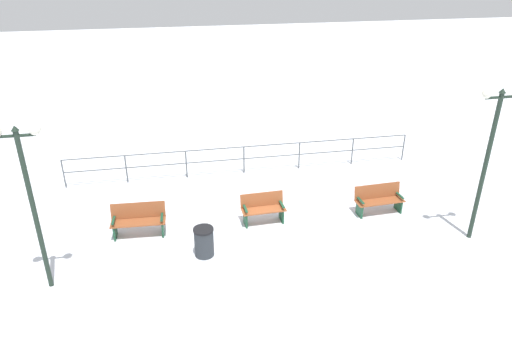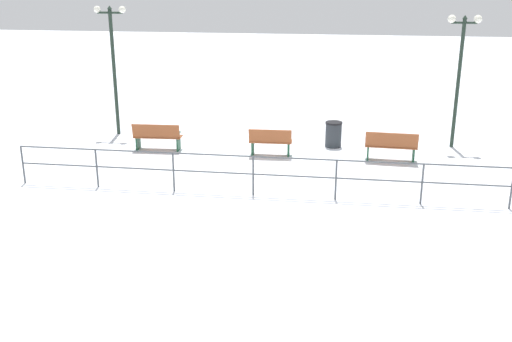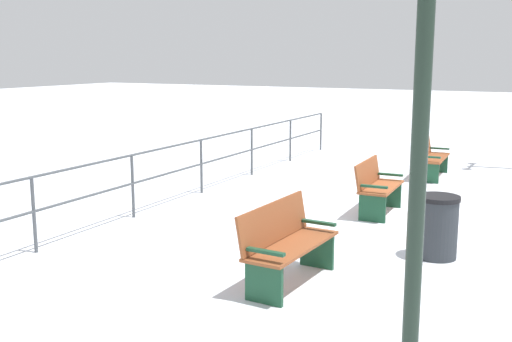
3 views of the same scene
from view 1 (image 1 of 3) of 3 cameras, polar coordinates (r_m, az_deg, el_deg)
name	(u,v)px [view 1 (image 1 of 3)]	position (r m, az deg, el deg)	size (l,w,h in m)	color
ground_plane	(264,223)	(14.78, 0.92, -6.29)	(80.00, 80.00, 0.00)	white
bench_nearest	(138,220)	(14.41, -14.02, -5.73)	(0.65, 1.61, 0.97)	brown
bench_second	(263,208)	(14.61, 0.85, -4.53)	(0.60, 1.37, 0.93)	brown
bench_third	(379,199)	(15.63, 14.61, -3.29)	(0.61, 1.59, 0.92)	brown
lamppost_near	(27,182)	(11.93, -25.89, -1.22)	(0.26, 1.05, 4.32)	#1E2D23
lamppost_middle	(490,146)	(14.23, 26.41, 2.76)	(0.24, 1.13, 4.52)	#1E2D23
waterfront_railing	(244,155)	(17.63, -1.47, 1.94)	(0.05, 12.94, 1.09)	#4C5156
trash_bin	(204,242)	(13.23, -6.30, -8.49)	(0.57, 0.57, 0.86)	#2D3338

